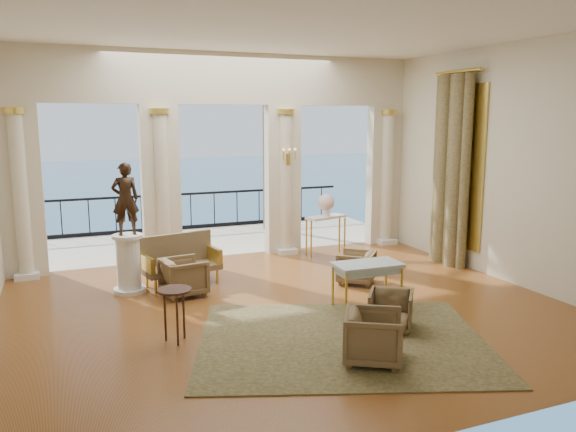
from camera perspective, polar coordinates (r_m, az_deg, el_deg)
name	(u,v)px	position (r m, az deg, el deg)	size (l,w,h in m)	color
floor	(290,310)	(9.37, 0.22, -9.49)	(9.00, 9.00, 0.00)	#47230E
room_walls	(321,136)	(7.82, 3.39, 8.16)	(9.00, 9.00, 9.00)	beige
arcade	(224,143)	(12.46, -6.53, 7.43)	(9.00, 0.56, 4.50)	beige
terrace	(205,242)	(14.71, -8.43, -2.59)	(10.00, 3.60, 0.10)	beige
balustrade	(191,214)	(16.16, -9.83, 0.16)	(9.00, 0.06, 1.03)	black
palm_tree	(266,82)	(15.74, -2.26, 13.49)	(2.00, 2.00, 4.50)	#4C3823
sea	(93,197)	(68.86, -19.18, 1.81)	(160.00, 160.00, 0.00)	#20557D
curtain	(450,170)	(12.38, 16.17, 4.47)	(0.33, 1.40, 4.09)	#4C4327
window_frame	(458,166)	(12.49, 16.86, 4.85)	(0.04, 1.60, 3.40)	gold
wall_sconce	(288,158)	(12.64, 0.04, 5.91)	(0.30, 0.11, 0.33)	gold
rug	(342,340)	(8.17, 5.55, -12.46)	(4.01, 3.12, 0.02)	#35381C
armchair_a	(374,335)	(7.44, 8.68, -11.83)	(0.73, 0.68, 0.75)	#3E301C
armchair_b	(391,308)	(8.60, 10.37, -9.22)	(0.62, 0.58, 0.64)	#3E301C
armchair_c	(356,266)	(10.81, 6.93, -5.03)	(0.66, 0.62, 0.68)	#3E301C
armchair_d	(184,275)	(10.17, -10.53, -5.91)	(0.72, 0.67, 0.74)	#3E301C
settee	(180,260)	(10.84, -10.93, -4.39)	(1.52, 0.87, 0.95)	#3E301C
game_table	(367,268)	(9.37, 8.06, -5.22)	(1.13, 0.64, 0.76)	#97B1BB
pedestal	(129,265)	(10.53, -15.89, -4.77)	(0.58, 0.58, 1.06)	silver
statue	(125,199)	(10.30, -16.21, 1.68)	(0.47, 0.31, 1.29)	black
console_table	(326,223)	(12.88, 3.86, -0.67)	(1.02, 0.62, 0.90)	silver
urn	(326,204)	(12.80, 3.88, 1.27)	(0.38, 0.38, 0.50)	white
side_table	(175,296)	(8.06, -11.44, -8.01)	(0.48, 0.48, 0.77)	black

